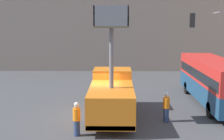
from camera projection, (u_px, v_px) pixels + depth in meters
ground_plane at (100, 115)px, 19.29m from camera, size 120.00×120.00×0.00m
building_backdrop_far at (109, 5)px, 40.46m from camera, size 44.00×10.00×15.89m
utility_truck at (112, 94)px, 18.67m from camera, size 2.48×6.99×6.56m
city_bus at (213, 79)px, 21.73m from camera, size 2.46×10.34×3.11m
traffic_light_pole at (223, 43)px, 19.58m from camera, size 3.16×2.90×6.57m
road_worker_near_truck at (77, 119)px, 15.70m from camera, size 0.38×0.38×1.75m
road_worker_directing at (166, 107)px, 17.92m from camera, size 0.38×0.38×1.76m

